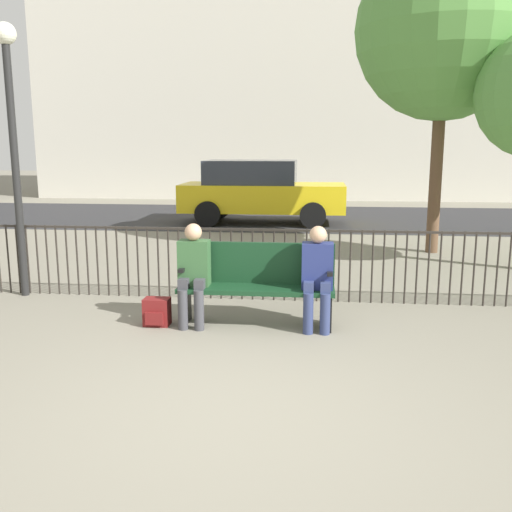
{
  "coord_description": "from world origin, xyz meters",
  "views": [
    {
      "loc": [
        0.64,
        -4.01,
        2.0
      ],
      "look_at": [
        0.0,
        2.12,
        0.8
      ],
      "focal_mm": 40.0,
      "sensor_mm": 36.0,
      "label": 1
    }
  ],
  "objects": [
    {
      "name": "seated_person_0",
      "position": [
        -0.7,
        2.07,
        0.64
      ],
      "size": [
        0.34,
        0.39,
        1.15
      ],
      "color": "#3D3D42",
      "rests_on": "ground"
    },
    {
      "name": "backpack",
      "position": [
        -1.11,
        2.02,
        0.15
      ],
      "size": [
        0.29,
        0.24,
        0.31
      ],
      "color": "maroon",
      "rests_on": "ground"
    },
    {
      "name": "parked_car_0",
      "position": [
        -0.81,
        10.73,
        0.84
      ],
      "size": [
        4.2,
        1.94,
        1.62
      ],
      "color": "yellow",
      "rests_on": "ground"
    },
    {
      "name": "park_bench",
      "position": [
        0.0,
        2.2,
        0.49
      ],
      "size": [
        1.74,
        0.45,
        0.92
      ],
      "color": "#14381E",
      "rests_on": "ground"
    },
    {
      "name": "street_surface",
      "position": [
        0.0,
        12.0,
        0.0
      ],
      "size": [
        24.0,
        6.0,
        0.01
      ],
      "color": "#2B2B2D",
      "rests_on": "ground"
    },
    {
      "name": "tree_0",
      "position": [
        2.85,
        6.94,
        3.99
      ],
      "size": [
        3.16,
        3.16,
        5.58
      ],
      "color": "brown",
      "rests_on": "ground"
    },
    {
      "name": "ground_plane",
      "position": [
        0.0,
        0.0,
        0.0
      ],
      "size": [
        80.0,
        80.0,
        0.0
      ],
      "primitive_type": "plane",
      "color": "gray"
    },
    {
      "name": "seated_person_1",
      "position": [
        0.68,
        2.07,
        0.64
      ],
      "size": [
        0.34,
        0.39,
        1.15
      ],
      "color": "navy",
      "rests_on": "ground"
    },
    {
      "name": "fence_railing",
      "position": [
        -0.02,
        3.22,
        0.56
      ],
      "size": [
        9.01,
        0.03,
        0.95
      ],
      "color": "#2D2823",
      "rests_on": "ground"
    },
    {
      "name": "lamp_post",
      "position": [
        -3.26,
        3.12,
        2.34
      ],
      "size": [
        0.28,
        0.28,
        3.51
      ],
      "color": "black",
      "rests_on": "ground"
    }
  ]
}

